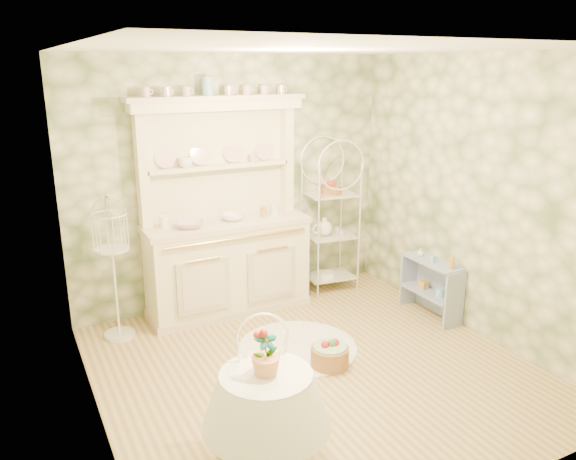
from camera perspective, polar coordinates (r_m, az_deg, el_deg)
name	(u,v)px	position (r m, az deg, el deg)	size (l,w,h in m)	color
floor	(314,369)	(5.12, 2.65, -13.89)	(3.60, 3.60, 0.00)	tan
ceiling	(319,49)	(4.42, 3.13, 17.93)	(3.60, 3.60, 0.00)	white
wall_left	(86,255)	(4.03, -19.86, -2.37)	(3.60, 3.60, 0.00)	beige
wall_right	(478,199)	(5.69, 18.78, 3.02)	(3.60, 3.60, 0.00)	beige
wall_back	(233,183)	(6.17, -5.58, 4.82)	(3.60, 3.60, 0.00)	beige
wall_front	(482,301)	(3.25, 19.12, -6.80)	(3.60, 3.60, 0.00)	beige
kitchen_dresser	(226,208)	(5.89, -6.31, 2.19)	(1.87, 0.61, 2.29)	#F9EFCA
bakers_rack	(331,210)	(6.53, 4.36, 2.08)	(0.60, 0.43, 1.94)	white
side_shelf	(431,288)	(6.18, 14.32, -5.73)	(0.27, 0.72, 0.62)	#8A98BD
round_table	(267,427)	(3.87, -2.20, -19.40)	(0.58, 0.58, 0.64)	white
cafe_chair	(274,403)	(3.85, -1.44, -17.16)	(0.41, 0.41, 0.90)	white
birdcage_stand	(113,266)	(5.61, -17.31, -3.53)	(0.35, 0.35, 1.48)	white
floor_basket	(330,355)	(5.12, 4.25, -12.57)	(0.33, 0.33, 0.21)	#9E6A3E
lace_rug	(297,347)	(5.45, 0.97, -11.81)	(1.13, 1.13, 0.01)	white
bowl_floral	(190,227)	(5.73, -9.92, 0.31)	(0.29, 0.29, 0.07)	white
bowl_white	(233,220)	(5.94, -5.63, 1.06)	(0.24, 0.24, 0.08)	white
cup_left	(185,165)	(5.83, -10.38, 6.55)	(0.14, 0.14, 0.11)	white
cup_right	(253,159)	(6.08, -3.60, 7.19)	(0.09, 0.09, 0.08)	white
potted_geranium	(266,354)	(3.59, -2.22, -12.45)	(0.15, 0.10, 0.29)	#3F7238
bottle_amber	(452,262)	(5.87, 16.29, -3.17)	(0.06, 0.06, 0.16)	#AE853A
bottle_blue	(433,259)	(6.00, 14.51, -2.87)	(0.05, 0.05, 0.11)	#76B2C7
bottle_glass	(420,253)	(6.17, 13.29, -2.31)	(0.07, 0.07, 0.09)	silver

